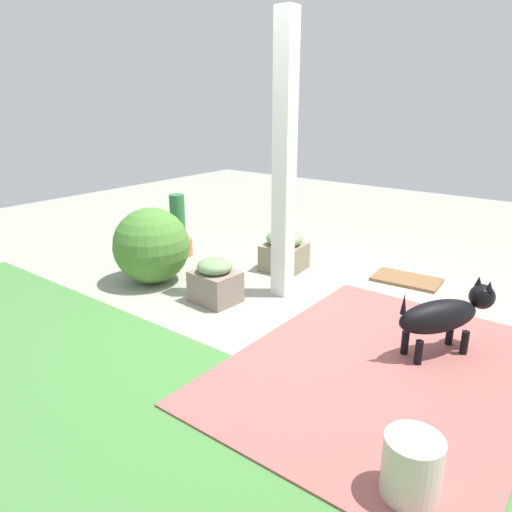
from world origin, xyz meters
The scene contains 10 objects.
ground_plane centered at (0.00, 0.00, 0.00)m, with size 12.00×12.00×0.00m, color #999C8A.
brick_path centered at (-1.04, 0.53, 0.01)m, with size 1.80×2.40×0.02m, color #A05852.
porch_pillar centered at (0.25, -0.16, 1.21)m, with size 0.16×0.16×2.42m, color white.
stone_planter_nearest centered at (0.61, -0.71, 0.21)m, with size 0.44×0.45×0.43m.
stone_planter_mid centered at (0.62, 0.36, 0.19)m, with size 0.41×0.36×0.40m.
round_shrub centered at (1.44, 0.37, 0.37)m, with size 0.74×0.74×0.74m, color #497E31.
terracotta_pot_tall centered at (1.84, -0.36, 0.25)m, with size 0.31×0.31×0.71m.
dog centered at (-1.27, 0.08, 0.31)m, with size 0.54×0.72×0.53m.
ceramic_urn centered at (-1.57, 1.46, 0.16)m, with size 0.27×0.27×0.31m, color beige.
doormat centered at (-0.55, -1.17, 0.01)m, with size 0.64×0.39×0.03m, color brown.
Camera 1 is at (-2.07, 3.25, 1.73)m, focal length 33.47 mm.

